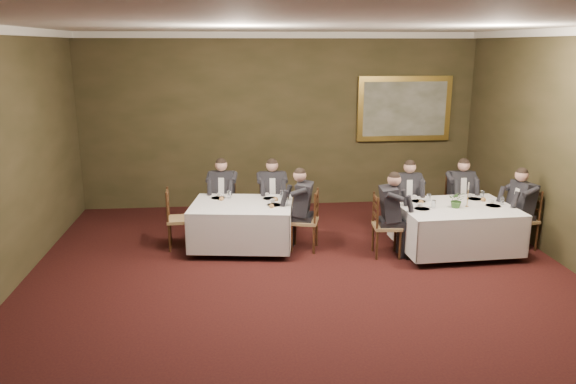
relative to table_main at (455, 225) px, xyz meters
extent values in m
plane|color=black|center=(-2.56, -1.93, -0.45)|extent=(10.00, 10.00, 0.00)
cube|color=silver|center=(-2.56, -1.93, 3.05)|extent=(8.00, 10.00, 0.10)
cube|color=#302E18|center=(-2.56, 3.07, 1.30)|extent=(8.00, 0.10, 3.50)
cube|color=white|center=(-2.56, 3.02, 2.99)|extent=(8.00, 0.10, 0.12)
cube|color=black|center=(0.00, 0.00, 0.28)|extent=(1.79, 1.38, 0.04)
cube|color=white|center=(0.00, 0.00, 0.31)|extent=(1.85, 1.44, 0.02)
cube|color=white|center=(0.00, 0.00, -0.02)|extent=(1.87, 1.46, 0.65)
cube|color=black|center=(-3.40, 0.49, 0.28)|extent=(1.70, 1.36, 0.04)
cube|color=white|center=(-3.40, 0.49, 0.31)|extent=(1.76, 1.43, 0.02)
cube|color=white|center=(-3.40, 0.49, -0.02)|extent=(1.79, 1.45, 0.65)
cube|color=#97794D|center=(-0.53, 0.90, 0.04)|extent=(0.46, 0.44, 0.05)
cube|color=black|center=(-0.52, 1.09, 0.28)|extent=(0.38, 0.05, 0.54)
cube|color=black|center=(-0.53, 0.90, 0.41)|extent=(0.43, 0.33, 0.55)
sphere|color=tan|center=(-0.53, 0.90, 0.79)|extent=(0.22, 0.22, 0.21)
cube|color=#97794D|center=(0.44, 0.94, 0.04)|extent=(0.45, 0.43, 0.05)
cube|color=black|center=(0.45, 1.13, 0.28)|extent=(0.38, 0.04, 0.54)
cube|color=black|center=(0.44, 0.94, 0.41)|extent=(0.43, 0.32, 0.55)
sphere|color=tan|center=(0.44, 0.94, 0.79)|extent=(0.22, 0.22, 0.21)
cube|color=#97794D|center=(-1.14, -0.05, 0.04)|extent=(0.45, 0.47, 0.05)
cube|color=black|center=(-1.32, -0.04, 0.28)|extent=(0.06, 0.38, 0.54)
cube|color=black|center=(-1.14, -0.05, 0.41)|extent=(0.34, 0.44, 0.55)
sphere|color=tan|center=(-1.14, -0.05, 0.79)|extent=(0.23, 0.23, 0.21)
cube|color=#97794D|center=(1.14, 0.05, 0.04)|extent=(0.50, 0.51, 0.05)
cube|color=black|center=(1.32, 0.09, 0.28)|extent=(0.10, 0.38, 0.54)
cube|color=black|center=(1.14, 0.05, 0.41)|extent=(0.39, 0.47, 0.55)
sphere|color=tan|center=(1.14, 0.05, 0.79)|extent=(0.25, 0.25, 0.21)
cube|color=#97794D|center=(-3.72, 1.37, 0.04)|extent=(0.49, 0.47, 0.05)
cube|color=black|center=(-3.70, 1.55, 0.28)|extent=(0.38, 0.08, 0.54)
cube|color=black|center=(-3.72, 1.37, 0.41)|extent=(0.46, 0.36, 0.55)
sphere|color=tan|center=(-3.72, 1.37, 0.79)|extent=(0.24, 0.24, 0.21)
cube|color=#97794D|center=(-2.86, 1.25, 0.04)|extent=(0.44, 0.42, 0.05)
cube|color=black|center=(-2.86, 1.44, 0.28)|extent=(0.38, 0.03, 0.54)
cube|color=black|center=(-2.86, 1.25, 0.41)|extent=(0.42, 0.31, 0.55)
sphere|color=tan|center=(-2.86, 1.25, 0.79)|extent=(0.21, 0.21, 0.21)
cube|color=#97794D|center=(-2.40, 0.35, 0.04)|extent=(0.52, 0.53, 0.05)
cube|color=black|center=(-2.21, 0.30, 0.28)|extent=(0.13, 0.37, 0.54)
cube|color=black|center=(-2.40, 0.35, 0.41)|extent=(0.41, 0.49, 0.55)
sphere|color=tan|center=(-2.40, 0.35, 0.79)|extent=(0.26, 0.26, 0.21)
cube|color=#97794D|center=(-4.41, 0.63, 0.04)|extent=(0.45, 0.47, 0.05)
cube|color=black|center=(-4.60, 0.62, 0.28)|extent=(0.06, 0.38, 0.54)
imported|color=#2D5926|center=(-0.03, -0.07, 0.45)|extent=(0.31, 0.29, 0.28)
cylinder|color=#A97C33|center=(0.16, -0.03, 0.32)|extent=(0.06, 0.06, 0.02)
cylinder|color=#A97C33|center=(0.16, -0.03, 0.47)|extent=(0.01, 0.01, 0.27)
cylinder|color=white|center=(0.16, -0.03, 0.67)|extent=(0.02, 0.02, 0.12)
cylinder|color=white|center=(-0.50, 0.36, 0.32)|extent=(0.25, 0.25, 0.01)
cylinder|color=white|center=(-0.50, 0.51, 0.35)|extent=(0.08, 0.08, 0.05)
cylinder|color=white|center=(-0.33, 0.36, 0.39)|extent=(0.06, 0.06, 0.14)
cylinder|color=white|center=(-3.79, 0.88, 0.32)|extent=(0.25, 0.25, 0.01)
cylinder|color=white|center=(-3.79, 1.03, 0.35)|extent=(0.08, 0.08, 0.05)
cylinder|color=white|center=(-3.62, 0.88, 0.39)|extent=(0.06, 0.06, 0.14)
cube|color=gold|center=(0.00, 3.01, 1.53)|extent=(1.94, 0.08, 1.32)
cube|color=#4E5136|center=(0.00, 2.97, 1.53)|extent=(1.72, 0.01, 1.10)
camera|label=1|loc=(-3.52, -8.27, 2.80)|focal=35.00mm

